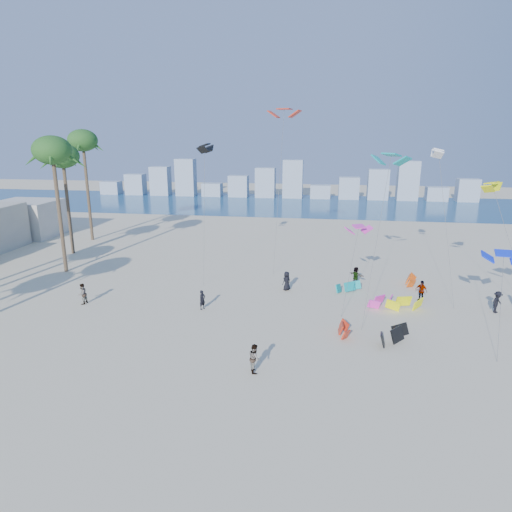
# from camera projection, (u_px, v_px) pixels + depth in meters

# --- Properties ---
(ground) EXTENTS (220.00, 220.00, 0.00)m
(ground) POSITION_uv_depth(u_px,v_px,m) (152.00, 421.00, 22.84)
(ground) COLOR beige
(ground) RESTS_ON ground
(ocean) EXTENTS (220.00, 220.00, 0.00)m
(ocean) POSITION_uv_depth(u_px,v_px,m) (282.00, 204.00, 91.44)
(ocean) COLOR navy
(ocean) RESTS_ON ground
(kitesurfer_near) EXTENTS (0.65, 0.72, 1.66)m
(kitesurfer_near) POSITION_uv_depth(u_px,v_px,m) (202.00, 300.00, 37.04)
(kitesurfer_near) COLOR black
(kitesurfer_near) RESTS_ON ground
(kitesurfer_mid) EXTENTS (0.92, 1.05, 1.83)m
(kitesurfer_mid) POSITION_uv_depth(u_px,v_px,m) (255.00, 358.00, 27.31)
(kitesurfer_mid) COLOR gray
(kitesurfer_mid) RESTS_ON ground
(kitesurfers_far) EXTENTS (37.22, 10.02, 1.86)m
(kitesurfers_far) POSITION_uv_depth(u_px,v_px,m) (352.00, 289.00, 39.26)
(kitesurfers_far) COLOR black
(kitesurfers_far) RESTS_ON ground
(grounded_kites) EXTENTS (8.02, 16.49, 1.06)m
(grounded_kites) POSITION_uv_depth(u_px,v_px,m) (384.00, 306.00, 36.73)
(grounded_kites) COLOR red
(grounded_kites) RESTS_ON ground
(flying_kites) EXTENTS (30.04, 22.45, 17.21)m
(flying_kites) POSITION_uv_depth(u_px,v_px,m) (385.00, 168.00, 37.89)
(flying_kites) COLOR #FD38C8
(flying_kites) RESTS_ON ground
(distant_skyline) EXTENTS (85.00, 3.00, 8.40)m
(distant_skyline) POSITION_uv_depth(u_px,v_px,m) (281.00, 184.00, 100.31)
(distant_skyline) COLOR #9EADBF
(distant_skyline) RESTS_ON ground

